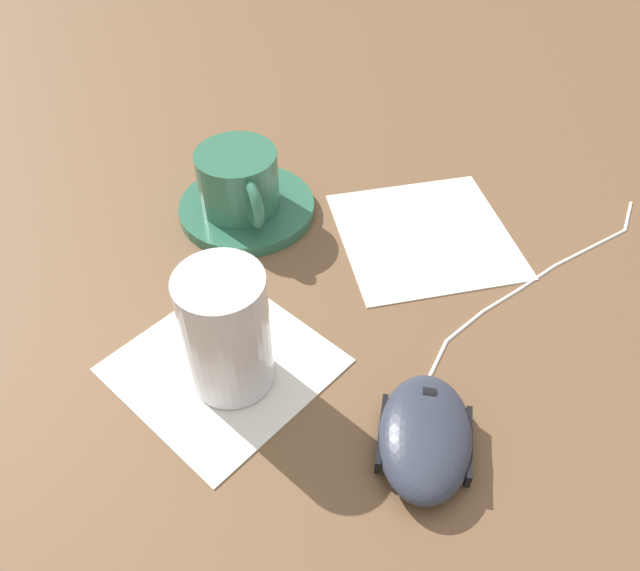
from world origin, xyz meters
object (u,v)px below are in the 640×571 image
object	(u,v)px
coffee_cup	(239,181)
computer_mouse	(425,436)
saucer	(247,208)
drinking_glass	(226,331)

from	to	relation	value
coffee_cup	computer_mouse	bearing A→B (deg)	47.64
saucer	coffee_cup	xyz separation A→B (m)	(0.01, -0.00, 0.04)
saucer	drinking_glass	xyz separation A→B (m)	(0.19, 0.07, 0.05)
coffee_cup	computer_mouse	distance (m)	0.30
coffee_cup	computer_mouse	size ratio (longest dim) A/B	0.84
saucer	computer_mouse	world-z (taller)	computer_mouse
saucer	computer_mouse	xyz separation A→B (m)	(0.21, 0.22, 0.01)
saucer	computer_mouse	distance (m)	0.30
saucer	drinking_glass	size ratio (longest dim) A/B	1.28
saucer	drinking_glass	world-z (taller)	drinking_glass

